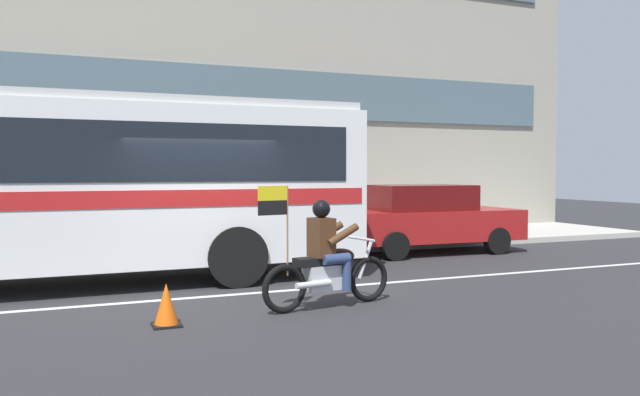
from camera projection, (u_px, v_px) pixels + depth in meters
name	position (u px, v px, depth m)	size (l,w,h in m)	color
ground_plane	(204.00, 290.00, 10.30)	(60.00, 60.00, 0.00)	#2B2B2D
sidewalk_curb	(161.00, 249.00, 15.02)	(28.00, 3.80, 0.15)	#B7B2A8
lane_center_stripe	(211.00, 296.00, 9.75)	(26.60, 0.14, 0.01)	silver
office_building_facade	(147.00, 22.00, 16.87)	(28.00, 0.89, 12.04)	gray
transit_bus	(48.00, 176.00, 10.42)	(10.76, 2.67, 3.22)	white
motorcycle_with_rider	(327.00, 262.00, 8.94)	(2.17, 0.73, 1.78)	black
parked_sedan_curbside	(426.00, 218.00, 14.88)	(4.49, 1.93, 1.64)	maroon
traffic_cone	(166.00, 306.00, 7.89)	(0.36, 0.36, 0.55)	#EA590F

